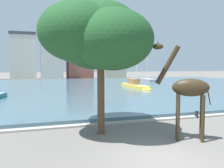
% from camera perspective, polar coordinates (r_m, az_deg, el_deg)
% --- Properties ---
extents(ground_plane, '(300.00, 300.00, 0.00)m').
position_cam_1_polar(ground_plane, '(9.90, 11.35, -17.23)').
color(ground_plane, slate).
extents(harbor_water, '(90.42, 50.93, 0.34)m').
position_cam_1_polar(harbor_water, '(40.01, -11.18, -0.78)').
color(harbor_water, '#476675').
rests_on(harbor_water, ground).
extents(quay_edge_coping, '(90.42, 0.50, 0.12)m').
position_cam_1_polar(quay_edge_coping, '(15.03, 0.30, -9.42)').
color(quay_edge_coping, '#ADA89E').
rests_on(quay_edge_coping, ground).
extents(giraffe_statue, '(2.62, 1.74, 4.91)m').
position_cam_1_polar(giraffe_statue, '(11.98, 17.82, -1.26)').
color(giraffe_statue, '#382B19').
rests_on(giraffe_statue, ground).
extents(sailboat_yellow, '(1.76, 9.66, 9.09)m').
position_cam_1_polar(sailboat_yellow, '(36.95, 5.93, -0.51)').
color(sailboat_yellow, gold).
rests_on(sailboat_yellow, ground).
extents(sailboat_grey, '(2.34, 7.68, 9.28)m').
position_cam_1_polar(sailboat_grey, '(54.26, 8.44, 0.89)').
color(sailboat_grey, '#939399').
rests_on(sailboat_grey, ground).
extents(shade_tree, '(5.92, 6.52, 7.04)m').
position_cam_1_polar(shade_tree, '(12.62, -3.20, 11.49)').
color(shade_tree, brown).
rests_on(shade_tree, ground).
extents(mooring_bollard, '(0.24, 0.24, 0.50)m').
position_cam_1_polar(mooring_bollard, '(17.70, 19.82, -6.96)').
color(mooring_bollard, '#232326').
rests_on(mooring_bollard, ground).
extents(townhouse_tall_gabled, '(6.74, 7.08, 12.89)m').
position_cam_1_polar(townhouse_tall_gabled, '(70.19, -20.66, 6.29)').
color(townhouse_tall_gabled, beige).
rests_on(townhouse_tall_gabled, ground).
extents(townhouse_end_terrace, '(5.85, 7.76, 12.70)m').
position_cam_1_polar(townhouse_end_terrace, '(68.72, -14.49, 6.40)').
color(townhouse_end_terrace, beige).
rests_on(townhouse_end_terrace, ground).
extents(townhouse_wide_warehouse, '(7.36, 5.89, 10.25)m').
position_cam_1_polar(townhouse_wide_warehouse, '(70.28, -7.85, 5.44)').
color(townhouse_wide_warehouse, '#8E5142').
rests_on(townhouse_wide_warehouse, ground).
extents(townhouse_narrow_midrow, '(6.68, 6.26, 9.10)m').
position_cam_1_polar(townhouse_narrow_midrow, '(70.76, 0.20, 5.00)').
color(townhouse_narrow_midrow, '#C6B293').
rests_on(townhouse_narrow_midrow, ground).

